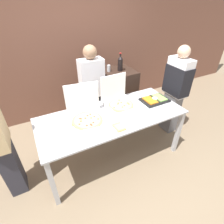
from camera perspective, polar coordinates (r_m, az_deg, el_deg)
name	(u,v)px	position (r m, az deg, el deg)	size (l,w,h in m)	color
ground_plane	(112,155)	(3.06, 0.00, -13.94)	(16.00, 16.00, 0.00)	#847056
brick_wall_behind	(72,48)	(3.75, -12.91, 19.72)	(10.00, 0.06, 2.80)	brown
buffet_table	(112,120)	(2.56, 0.00, -2.72)	(2.10, 0.89, 0.84)	#B7BABF
pizza_box_far_right	(119,101)	(2.69, 2.31, 3.71)	(0.46, 0.48, 0.44)	white
pizza_box_near_right	(86,115)	(2.39, -8.48, -0.89)	(0.53, 0.54, 0.46)	white
paper_plate_front_right	(119,127)	(2.26, 2.32, -5.03)	(0.21, 0.21, 0.03)	white
veggie_tray	(155,100)	(2.91, 13.75, 3.91)	(0.43, 0.30, 0.05)	black
sideboard_podium	(118,95)	(3.64, 1.93, 5.43)	(0.60, 0.60, 1.07)	black
soda_bottle	(120,63)	(3.37, 2.70, 15.64)	(0.09, 0.09, 0.33)	black
soda_can_silver	(109,68)	(3.35, -1.08, 14.10)	(0.07, 0.07, 0.12)	silver
person_guest_cap	(93,91)	(3.10, -6.37, 6.76)	(0.40, 0.22, 1.65)	black
person_server_vest	(176,87)	(3.30, 20.14, 7.55)	(0.24, 0.42, 1.63)	slate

